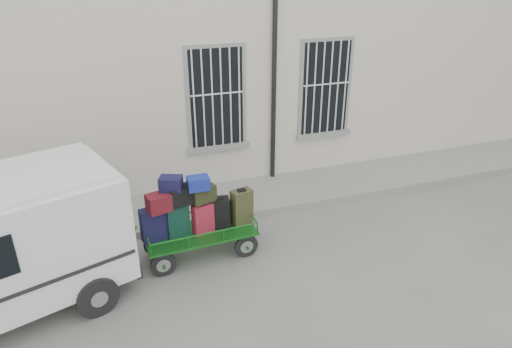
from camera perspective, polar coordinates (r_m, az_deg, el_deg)
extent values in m
plane|color=slate|center=(8.81, 3.18, -9.67)|extent=(80.00, 80.00, 0.00)
cube|color=beige|center=(12.66, -6.31, 15.71)|extent=(24.00, 5.00, 6.00)
cylinder|color=black|center=(10.55, 2.30, 12.89)|extent=(0.11, 0.11, 5.60)
cube|color=black|center=(10.33, -4.97, 9.42)|extent=(1.20, 0.08, 2.20)
cube|color=gray|center=(10.68, -4.71, 3.39)|extent=(1.45, 0.22, 0.12)
cube|color=black|center=(11.28, 8.64, 10.56)|extent=(1.20, 0.08, 2.20)
cube|color=gray|center=(11.60, 8.32, 4.98)|extent=(1.45, 0.22, 0.12)
cube|color=gray|center=(10.54, -1.34, -2.92)|extent=(24.00, 1.70, 0.15)
cylinder|color=black|center=(8.23, -11.52, -11.07)|extent=(0.46, 0.08, 0.45)
cylinder|color=gray|center=(8.23, -11.52, -11.07)|extent=(0.25, 0.09, 0.25)
cylinder|color=black|center=(8.80, -12.42, -8.56)|extent=(0.46, 0.08, 0.45)
cylinder|color=gray|center=(8.80, -12.42, -8.56)|extent=(0.25, 0.09, 0.25)
cylinder|color=black|center=(8.55, -1.23, -9.00)|extent=(0.46, 0.08, 0.45)
cylinder|color=gray|center=(8.55, -1.23, -9.00)|extent=(0.25, 0.09, 0.25)
cylinder|color=black|center=(9.09, -2.78, -6.74)|extent=(0.46, 0.08, 0.45)
cylinder|color=gray|center=(9.09, -2.78, -6.74)|extent=(0.25, 0.09, 0.25)
cube|color=#16601A|center=(8.48, -7.00, -7.29)|extent=(2.04, 1.00, 0.05)
cylinder|color=#16601A|center=(8.25, -15.35, -7.98)|extent=(0.26, 0.05, 0.51)
cube|color=#121134|center=(8.24, -12.62, -6.14)|extent=(0.49, 0.31, 0.61)
cube|color=black|center=(8.08, -12.83, -4.19)|extent=(0.19, 0.12, 0.03)
cube|color=#0D3026|center=(8.27, -9.75, -5.62)|extent=(0.41, 0.25, 0.64)
cube|color=black|center=(8.11, -9.92, -3.60)|extent=(0.16, 0.12, 0.03)
cube|color=maroon|center=(8.30, -6.64, -5.56)|extent=(0.40, 0.27, 0.57)
cube|color=black|center=(8.15, -6.74, -3.75)|extent=(0.15, 0.10, 0.03)
cube|color=black|center=(8.42, -4.64, -4.89)|extent=(0.41, 0.30, 0.60)
cube|color=black|center=(8.27, -4.71, -3.00)|extent=(0.16, 0.13, 0.03)
cube|color=#2A2C16|center=(8.49, -1.79, -4.17)|extent=(0.42, 0.30, 0.69)
cube|color=black|center=(8.32, -1.83, -2.01)|extent=(0.16, 0.12, 0.03)
cube|color=#5B1221|center=(7.93, -12.07, -3.54)|extent=(0.45, 0.38, 0.31)
cube|color=black|center=(8.05, -9.22, -2.59)|extent=(0.52, 0.37, 0.33)
cube|color=black|center=(8.15, -6.67, -2.44)|extent=(0.49, 0.37, 0.30)
cube|color=#121134|center=(7.92, -10.60, -1.18)|extent=(0.45, 0.39, 0.25)
cube|color=navy|center=(7.94, -7.23, -1.14)|extent=(0.38, 0.28, 0.23)
cube|color=black|center=(7.95, -17.71, -2.24)|extent=(0.46, 1.29, 0.53)
cube|color=black|center=(8.49, -16.80, -8.93)|extent=(0.65, 1.72, 0.21)
cube|color=white|center=(8.38, -16.74, -7.59)|extent=(0.15, 0.39, 0.12)
cylinder|color=black|center=(7.68, -19.26, -14.17)|extent=(0.69, 0.41, 0.66)
cylinder|color=black|center=(9.12, -23.08, -8.11)|extent=(0.69, 0.41, 0.66)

